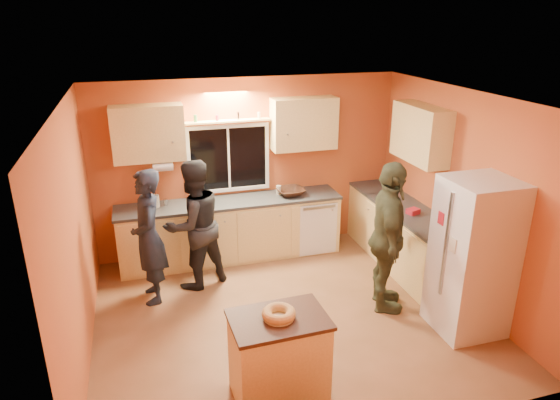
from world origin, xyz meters
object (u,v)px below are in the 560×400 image
object	(u,v)px
refrigerator	(473,257)
person_left	(149,237)
person_right	(388,238)
island	(279,356)
person_center	(194,225)

from	to	relation	value
refrigerator	person_left	size ratio (longest dim) A/B	1.05
person_right	island	bearing A→B (deg)	144.48
person_left	refrigerator	bearing A→B (deg)	60.76
person_left	island	bearing A→B (deg)	23.06
person_left	person_right	bearing A→B (deg)	66.26
person_center	person_right	world-z (taller)	person_right
person_left	person_center	world-z (taller)	person_center
person_center	person_right	bearing A→B (deg)	125.53
person_left	person_right	size ratio (longest dim) A/B	0.92
person_left	person_right	distance (m)	2.90
refrigerator	person_left	xyz separation A→B (m)	(-3.42, 1.65, -0.04)
refrigerator	island	distance (m)	2.46
person_center	island	bearing A→B (deg)	76.63
person_left	person_center	distance (m)	0.62
person_left	person_right	xyz separation A→B (m)	(2.71, -1.00, 0.08)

